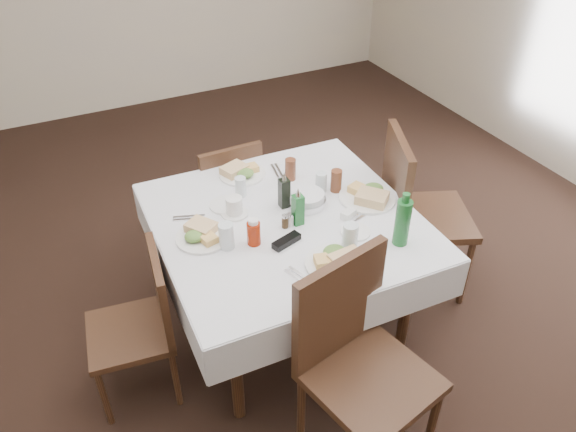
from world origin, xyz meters
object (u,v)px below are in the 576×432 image
object	(u,v)px
dining_table	(286,231)
water_e	(321,182)
water_s	(350,237)
oil_cruet_dark	(284,192)
chair_east	(413,206)
water_w	(226,236)
oil_cruet_green	(298,208)
chair_north	(228,192)
chair_south	(356,353)
ketchup_bottle	(254,232)
coffee_mug	(235,207)
bread_basket	(307,199)
water_n	(241,187)
green_bottle	(402,222)
chair_west	(144,318)

from	to	relation	value
dining_table	water_e	world-z (taller)	water_e
water_s	oil_cruet_dark	bearing A→B (deg)	105.84
chair_east	water_w	size ratio (longest dim) A/B	7.68
water_s	water_e	distance (m)	0.51
dining_table	oil_cruet_green	xyz separation A→B (m)	(0.04, -0.06, 0.17)
chair_north	chair_south	distance (m)	1.56
ketchup_bottle	coffee_mug	size ratio (longest dim) A/B	1.02
chair_south	chair_east	world-z (taller)	chair_east
water_e	oil_cruet_green	world-z (taller)	oil_cruet_green
oil_cruet_green	water_w	bearing A→B (deg)	-176.97
bread_basket	water_n	bearing A→B (deg)	140.24
water_w	oil_cruet_green	distance (m)	0.40
water_n	oil_cruet_dark	bearing A→B (deg)	-49.83
water_e	oil_cruet_green	xyz separation A→B (m)	(-0.25, -0.21, 0.03)
ketchup_bottle	water_e	bearing A→B (deg)	26.94
chair_south	water_n	xyz separation A→B (m)	(-0.07, 1.10, 0.23)
water_e	coffee_mug	xyz separation A→B (m)	(-0.51, 0.01, -0.01)
chair_east	green_bottle	world-z (taller)	green_bottle
green_bottle	chair_north	bearing A→B (deg)	111.09
chair_north	water_w	world-z (taller)	water_w
chair_north	water_e	size ratio (longest dim) A/B	7.39
water_n	water_w	distance (m)	0.45
chair_north	chair_south	world-z (taller)	chair_south
water_w	green_bottle	world-z (taller)	green_bottle
ketchup_bottle	green_bottle	distance (m)	0.71
water_n	ketchup_bottle	bearing A→B (deg)	-103.77
chair_south	ketchup_bottle	xyz separation A→B (m)	(-0.18, 0.68, 0.24)
dining_table	coffee_mug	size ratio (longest dim) A/B	9.66
chair_west	green_bottle	bearing A→B (deg)	-15.36
chair_north	chair_west	xyz separation A→B (m)	(-0.76, -0.85, -0.00)
water_s	water_w	distance (m)	0.59
chair_east	water_n	bearing A→B (deg)	161.71
oil_cruet_green	coffee_mug	xyz separation A→B (m)	(-0.26, 0.22, -0.05)
oil_cruet_green	water_s	bearing A→B (deg)	-65.17
ketchup_bottle	green_bottle	bearing A→B (deg)	-25.76
chair_north	water_s	distance (m)	1.19
bread_basket	dining_table	bearing A→B (deg)	-155.73
water_n	green_bottle	distance (m)	0.91
dining_table	chair_east	world-z (taller)	chair_east
water_s	ketchup_bottle	distance (m)	0.46
chair_west	bread_basket	xyz separation A→B (m)	(0.97, 0.16, 0.31)
water_e	bread_basket	bearing A→B (deg)	-148.75
chair_west	ketchup_bottle	xyz separation A→B (m)	(0.58, -0.03, 0.35)
ketchup_bottle	water_w	bearing A→B (deg)	166.23
chair_west	water_w	bearing A→B (deg)	0.67
chair_east	green_bottle	bearing A→B (deg)	-135.21
chair_north	chair_south	size ratio (longest dim) A/B	0.83
dining_table	oil_cruet_green	world-z (taller)	oil_cruet_green
water_s	green_bottle	size ratio (longest dim) A/B	0.48
water_e	coffee_mug	size ratio (longest dim) A/B	0.82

